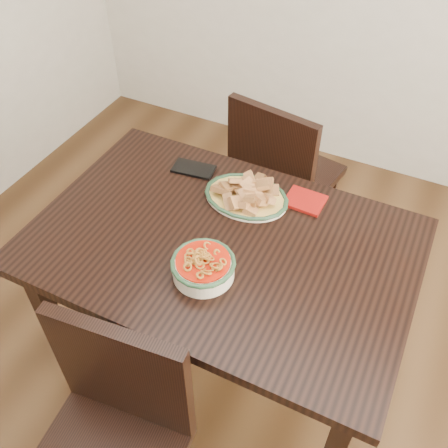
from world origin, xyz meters
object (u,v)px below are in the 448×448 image
at_px(chair_far, 280,173).
at_px(fish_plate, 247,190).
at_px(noodle_bowl, 203,265).
at_px(chair_near, 113,434).
at_px(smartphone, 194,169).
at_px(dining_table, 221,259).

height_order(chair_far, fish_plate, chair_far).
height_order(chair_far, noodle_bowl, chair_far).
xyz_separation_m(chair_near, smartphone, (-0.22, 0.92, 0.26)).
relative_size(chair_near, fish_plate, 2.92).
distance_m(dining_table, chair_far, 0.74).
bearing_deg(noodle_bowl, dining_table, 95.45).
distance_m(dining_table, fish_plate, 0.26).
xyz_separation_m(dining_table, noodle_bowl, (0.01, -0.16, 0.13)).
bearing_deg(dining_table, chair_far, 94.08).
distance_m(chair_near, fish_plate, 0.90).
distance_m(dining_table, chair_near, 0.65).
xyz_separation_m(chair_far, smartphone, (-0.21, -0.43, 0.26)).
bearing_deg(dining_table, chair_near, -94.16).
height_order(dining_table, chair_near, chair_near).
height_order(dining_table, fish_plate, fish_plate).
bearing_deg(dining_table, noodle_bowl, -84.55).
bearing_deg(chair_far, noodle_bowl, 104.12).
bearing_deg(smartphone, noodle_bowl, -65.18).
relative_size(chair_far, smartphone, 5.52).
distance_m(dining_table, noodle_bowl, 0.21).
distance_m(fish_plate, noodle_bowl, 0.38).
xyz_separation_m(chair_near, noodle_bowl, (0.06, 0.47, 0.29)).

